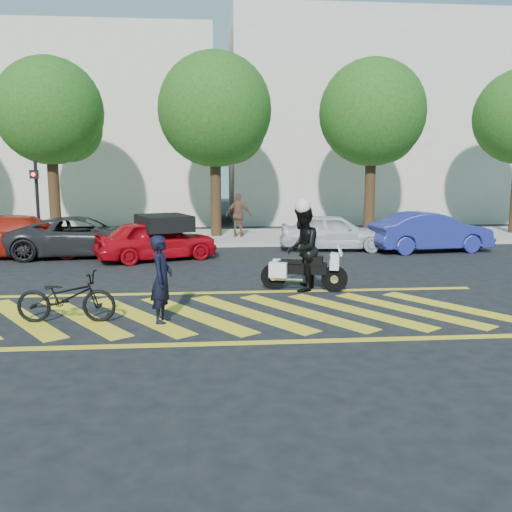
{
  "coord_description": "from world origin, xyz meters",
  "views": [
    {
      "loc": [
        -0.27,
        -10.54,
        2.84
      ],
      "look_at": [
        0.7,
        0.72,
        1.05
      ],
      "focal_mm": 38.0,
      "sensor_mm": 36.0,
      "label": 1
    }
  ],
  "objects": [
    {
      "name": "ground",
      "position": [
        0.0,
        0.0,
        0.0
      ],
      "size": [
        90.0,
        90.0,
        0.0
      ],
      "primitive_type": "plane",
      "color": "black",
      "rests_on": "ground"
    },
    {
      "name": "parked_mid_left",
      "position": [
        -4.48,
        7.8,
        0.66
      ],
      "size": [
        4.97,
        2.68,
        1.33
      ],
      "primitive_type": "imported",
      "rotation": [
        0.0,
        0.0,
        1.67
      ],
      "color": "black",
      "rests_on": "ground"
    },
    {
      "name": "building_right",
      "position": [
        9.0,
        21.0,
        5.5
      ],
      "size": [
        16.0,
        8.0,
        11.0
      ],
      "primitive_type": "cube",
      "color": "beige",
      "rests_on": "ground"
    },
    {
      "name": "officer_moto",
      "position": [
        1.91,
        2.0,
        1.01
      ],
      "size": [
        1.02,
        1.16,
        2.02
      ],
      "primitive_type": "imported",
      "rotation": [
        0.0,
        0.0,
        -1.88
      ],
      "color": "black",
      "rests_on": "ground"
    },
    {
      "name": "parked_right",
      "position": [
        7.48,
        7.83,
        0.7
      ],
      "size": [
        4.38,
        1.98,
        1.39
      ],
      "primitive_type": "imported",
      "rotation": [
        0.0,
        0.0,
        1.69
      ],
      "color": "navy",
      "rests_on": "ground"
    },
    {
      "name": "signal_pole",
      "position": [
        -6.5,
        9.74,
        1.92
      ],
      "size": [
        0.28,
        0.43,
        3.2
      ],
      "color": "black",
      "rests_on": "ground"
    },
    {
      "name": "officer_bike",
      "position": [
        -1.18,
        -0.49,
        0.83
      ],
      "size": [
        0.49,
        0.66,
        1.65
      ],
      "primitive_type": "imported",
      "rotation": [
        0.0,
        0.0,
        1.4
      ],
      "color": "black",
      "rests_on": "ground"
    },
    {
      "name": "tree_right",
      "position": [
        6.63,
        12.06,
        5.05
      ],
      "size": [
        4.4,
        4.4,
        7.41
      ],
      "color": "black",
      "rests_on": "ground"
    },
    {
      "name": "tree_center",
      "position": [
        0.13,
        12.06,
        5.1
      ],
      "size": [
        4.6,
        4.6,
        7.56
      ],
      "color": "black",
      "rests_on": "ground"
    },
    {
      "name": "pedestrian_right",
      "position": [
        0.91,
        11.57,
        1.03
      ],
      "size": [
        1.11,
        0.69,
        1.77
      ],
      "primitive_type": "imported",
      "rotation": [
        0.0,
        0.0,
        2.88
      ],
      "color": "brown",
      "rests_on": "sidewalk"
    },
    {
      "name": "sidewalk",
      "position": [
        0.0,
        12.0,
        0.07
      ],
      "size": [
        60.0,
        5.0,
        0.15
      ],
      "primitive_type": "cube",
      "color": "#9E998E",
      "rests_on": "ground"
    },
    {
      "name": "parked_mid_right",
      "position": [
        4.17,
        8.48,
        0.66
      ],
      "size": [
        3.99,
        1.93,
        1.31
      ],
      "primitive_type": "imported",
      "rotation": [
        0.0,
        0.0,
        1.47
      ],
      "color": "silver",
      "rests_on": "ground"
    },
    {
      "name": "police_motorcycle",
      "position": [
        1.92,
        2.01,
        0.5
      ],
      "size": [
        2.02,
        0.99,
        0.92
      ],
      "rotation": [
        0.0,
        0.0,
        -0.31
      ],
      "color": "black",
      "rests_on": "ground"
    },
    {
      "name": "parked_left",
      "position": [
        -6.37,
        7.8,
        0.69
      ],
      "size": [
        4.88,
        2.21,
        1.39
      ],
      "primitive_type": "imported",
      "rotation": [
        0.0,
        0.0,
        1.63
      ],
      "color": "#A01709",
      "rests_on": "ground"
    },
    {
      "name": "red_convertible",
      "position": [
        -1.97,
        6.8,
        0.65
      ],
      "size": [
        4.13,
        2.84,
        1.31
      ],
      "primitive_type": "imported",
      "rotation": [
        0.0,
        0.0,
        1.95
      ],
      "color": "#B70812",
      "rests_on": "ground"
    },
    {
      "name": "bicycle",
      "position": [
        -2.97,
        -0.34,
        0.48
      ],
      "size": [
        1.87,
        0.73,
        0.97
      ],
      "primitive_type": "imported",
      "rotation": [
        0.0,
        0.0,
        1.52
      ],
      "color": "black",
      "rests_on": "ground"
    },
    {
      "name": "tree_left",
      "position": [
        -6.37,
        12.06,
        4.99
      ],
      "size": [
        4.2,
        4.2,
        7.26
      ],
      "color": "black",
      "rests_on": "ground"
    },
    {
      "name": "building_left",
      "position": [
        -8.0,
        21.0,
        5.0
      ],
      "size": [
        16.0,
        8.0,
        10.0
      ],
      "primitive_type": "cube",
      "color": "beige",
      "rests_on": "ground"
    },
    {
      "name": "crosswalk",
      "position": [
        -0.04,
        0.0,
        0.0
      ],
      "size": [
        12.33,
        4.0,
        0.01
      ],
      "color": "gold",
      "rests_on": "ground"
    }
  ]
}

